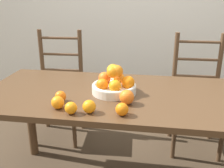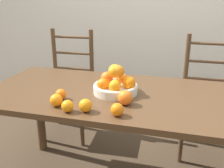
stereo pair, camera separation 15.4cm
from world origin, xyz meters
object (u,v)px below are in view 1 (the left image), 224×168
(fruit_bowl, at_px, (114,84))
(orange_loose_2, at_px, (127,97))
(orange_loose_4, at_px, (58,103))
(chair_right, at_px, (196,97))
(orange_loose_0, at_px, (71,108))
(orange_loose_3, at_px, (121,109))
(orange_loose_1, at_px, (61,96))
(orange_loose_5, at_px, (89,107))
(chair_left, at_px, (59,89))

(fruit_bowl, bearing_deg, orange_loose_2, -58.79)
(orange_loose_4, relative_size, chair_right, 0.07)
(orange_loose_0, height_order, orange_loose_2, orange_loose_2)
(orange_loose_3, relative_size, chair_right, 0.07)
(orange_loose_4, bearing_deg, fruit_bowl, 46.24)
(orange_loose_0, bearing_deg, orange_loose_4, 150.57)
(orange_loose_4, xyz_separation_m, chair_right, (0.89, 0.95, -0.30))
(orange_loose_1, distance_m, orange_loose_4, 0.10)
(orange_loose_1, bearing_deg, chair_right, 43.42)
(orange_loose_0, bearing_deg, orange_loose_1, 126.63)
(orange_loose_3, distance_m, orange_loose_5, 0.17)
(fruit_bowl, bearing_deg, orange_loose_4, -133.76)
(orange_loose_1, bearing_deg, orange_loose_2, 3.94)
(orange_loose_2, distance_m, chair_left, 1.15)
(orange_loose_1, bearing_deg, orange_loose_5, -30.66)
(orange_loose_2, bearing_deg, fruit_bowl, 121.21)
(orange_loose_3, bearing_deg, orange_loose_0, -174.90)
(orange_loose_2, xyz_separation_m, chair_left, (-0.73, 0.83, -0.31))
(fruit_bowl, xyz_separation_m, chair_left, (-0.63, 0.67, -0.33))
(orange_loose_3, relative_size, orange_loose_5, 0.96)
(orange_loose_1, relative_size, chair_right, 0.06)
(orange_loose_1, relative_size, orange_loose_2, 0.77)
(fruit_bowl, distance_m, orange_loose_1, 0.34)
(orange_loose_1, xyz_separation_m, orange_loose_5, (0.20, -0.12, 0.00))
(orange_loose_3, xyz_separation_m, chair_left, (-0.71, 0.98, -0.30))
(orange_loose_5, height_order, chair_left, chair_left)
(chair_left, bearing_deg, orange_loose_0, -68.92)
(orange_loose_1, xyz_separation_m, orange_loose_2, (0.38, 0.03, 0.01))
(orange_loose_2, relative_size, orange_loose_4, 1.18)
(fruit_bowl, height_order, orange_loose_3, fruit_bowl)
(orange_loose_0, xyz_separation_m, orange_loose_5, (0.09, 0.03, 0.00))
(orange_loose_4, distance_m, chair_left, 1.06)
(orange_loose_1, relative_size, orange_loose_4, 0.90)
(orange_loose_5, bearing_deg, chair_left, 119.02)
(orange_loose_5, bearing_deg, chair_right, 53.97)
(fruit_bowl, relative_size, orange_loose_5, 3.93)
(chair_left, bearing_deg, orange_loose_3, -57.16)
(orange_loose_2, xyz_separation_m, chair_right, (0.53, 0.83, -0.31))
(orange_loose_0, distance_m, chair_left, 1.14)
(chair_right, bearing_deg, orange_loose_3, -120.44)
(fruit_bowl, relative_size, orange_loose_2, 3.31)
(orange_loose_5, distance_m, chair_left, 1.16)
(orange_loose_0, distance_m, orange_loose_5, 0.09)
(orange_loose_1, xyz_separation_m, orange_loose_4, (0.02, -0.09, 0.00))
(fruit_bowl, xyz_separation_m, orange_loose_1, (-0.28, -0.19, -0.03))
(chair_right, bearing_deg, orange_loose_2, -123.89)
(orange_loose_0, relative_size, orange_loose_5, 0.92)
(orange_loose_0, relative_size, chair_left, 0.06)
(orange_loose_2, height_order, chair_left, chair_left)
(orange_loose_2, relative_size, chair_left, 0.08)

